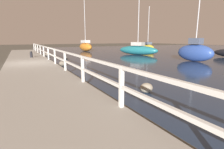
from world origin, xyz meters
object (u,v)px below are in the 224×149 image
at_px(sailboat_yellow, 148,48).
at_px(sailboat_orange, 86,46).
at_px(sailboat_blue, 195,52).
at_px(sailboat_teal, 138,50).
at_px(mooring_bollard, 31,54).

height_order(sailboat_yellow, sailboat_orange, sailboat_orange).
bearing_deg(sailboat_yellow, sailboat_blue, -102.95).
distance_m(sailboat_yellow, sailboat_teal, 5.70).
xyz_separation_m(sailboat_blue, sailboat_yellow, (4.04, 11.28, -0.17)).
height_order(sailboat_orange, sailboat_teal, sailboat_orange).
bearing_deg(mooring_bollard, sailboat_orange, 47.71).
height_order(mooring_bollard, sailboat_blue, sailboat_blue).
relative_size(sailboat_blue, sailboat_orange, 0.74).
distance_m(mooring_bollard, sailboat_yellow, 16.91).
bearing_deg(sailboat_teal, sailboat_blue, -111.30).
bearing_deg(sailboat_blue, sailboat_yellow, 62.69).
relative_size(sailboat_yellow, sailboat_orange, 0.85).
bearing_deg(sailboat_teal, mooring_bollard, 154.89).
bearing_deg(sailboat_blue, sailboat_teal, 85.56).
relative_size(mooring_bollard, sailboat_yellow, 0.09).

